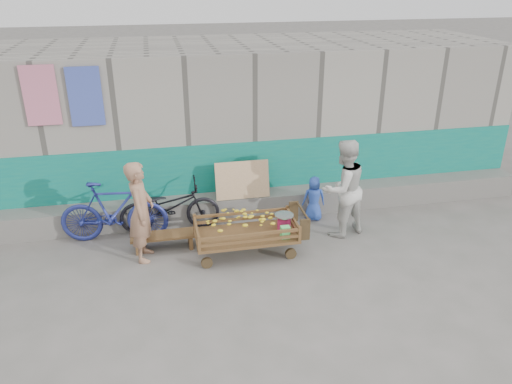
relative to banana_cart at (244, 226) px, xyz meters
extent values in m
plane|color=#5C5A53|center=(-0.09, -0.95, -0.52)|extent=(80.00, 80.00, 0.00)
cube|color=gray|center=(-0.09, 3.15, 0.98)|extent=(12.00, 3.00, 3.00)
cube|color=#08726B|center=(-0.09, 1.64, 0.18)|extent=(12.00, 0.03, 1.40)
cube|color=slate|center=(-0.09, 1.40, -0.30)|extent=(12.00, 0.50, 0.45)
cube|color=tan|center=(0.21, 1.27, 0.28)|extent=(1.00, 0.19, 0.68)
cube|color=#CD6D88|center=(-3.09, 1.61, 1.93)|extent=(0.55, 0.03, 1.00)
cube|color=#4053AE|center=(-2.39, 1.61, 1.88)|extent=(0.55, 0.03, 1.00)
cube|color=brown|center=(0.03, 0.00, -0.18)|extent=(1.66, 0.83, 0.05)
cylinder|color=#362717|center=(-0.66, -0.30, -0.43)|extent=(0.18, 0.06, 0.18)
cube|color=brown|center=(-0.77, -0.38, -0.03)|extent=(0.05, 0.05, 0.26)
cylinder|color=#362717|center=(-0.66, 0.31, -0.43)|extent=(0.18, 0.06, 0.18)
cube|color=brown|center=(-0.77, 0.39, -0.03)|extent=(0.05, 0.05, 0.26)
cylinder|color=#362717|center=(0.72, -0.30, -0.43)|extent=(0.18, 0.06, 0.18)
cube|color=brown|center=(0.83, -0.38, -0.03)|extent=(0.05, 0.05, 0.26)
cylinder|color=#362717|center=(0.72, 0.31, -0.43)|extent=(0.18, 0.06, 0.18)
cube|color=brown|center=(0.83, 0.39, -0.03)|extent=(0.05, 0.05, 0.26)
cube|color=brown|center=(0.03, -0.38, -0.06)|extent=(1.60, 0.04, 0.05)
cube|color=brown|center=(0.03, -0.38, 0.05)|extent=(1.60, 0.04, 0.05)
cube|color=brown|center=(0.03, 0.39, -0.06)|extent=(1.60, 0.04, 0.05)
cube|color=brown|center=(0.03, 0.39, 0.05)|extent=(1.60, 0.04, 0.05)
cube|color=brown|center=(-0.77, 0.00, -0.06)|extent=(0.04, 0.77, 0.05)
cube|color=brown|center=(-0.77, 0.00, 0.05)|extent=(0.04, 0.77, 0.05)
cube|color=brown|center=(0.83, 0.00, -0.06)|extent=(0.04, 0.77, 0.05)
cube|color=brown|center=(0.83, 0.00, 0.05)|extent=(0.04, 0.77, 0.05)
cylinder|color=#362717|center=(1.00, 0.00, 0.17)|extent=(0.04, 0.74, 0.04)
cube|color=#362717|center=(0.93, 0.34, 0.01)|extent=(0.17, 0.04, 0.37)
cube|color=#362717|center=(0.93, -0.34, 0.01)|extent=(0.17, 0.04, 0.37)
ellipsoid|color=yellow|center=(-0.06, 0.00, 0.05)|extent=(1.20, 0.65, 0.41)
cylinder|color=#C51F5E|center=(0.68, 0.00, -0.04)|extent=(0.22, 0.22, 0.24)
cylinder|color=silver|center=(0.68, 0.00, 0.09)|extent=(0.03, 0.03, 0.06)
cylinder|color=silver|center=(0.68, 0.00, 0.13)|extent=(0.31, 0.31, 0.02)
cube|color=#59EA74|center=(0.63, -0.26, -0.04)|extent=(0.15, 0.11, 0.20)
cube|color=brown|center=(-1.30, 0.45, -0.27)|extent=(1.10, 0.33, 0.04)
cube|color=brown|center=(-1.74, 0.45, -0.41)|extent=(0.07, 0.31, 0.22)
cube|color=brown|center=(-0.85, 0.45, -0.41)|extent=(0.07, 0.31, 0.22)
imported|color=#9A6E54|center=(-1.62, 0.22, 0.32)|extent=(0.48, 0.66, 1.68)
imported|color=silver|center=(1.82, 0.36, 0.36)|extent=(1.03, 0.91, 1.76)
imported|color=#2A4CB1|center=(1.51, 0.98, -0.09)|extent=(0.46, 0.33, 0.87)
imported|color=black|center=(-1.15, 1.10, -0.06)|extent=(1.78, 0.63, 0.93)
imported|color=navy|center=(-2.10, 0.93, 0.03)|extent=(1.88, 0.73, 1.10)
camera|label=1|loc=(-1.28, -7.08, 3.83)|focal=35.00mm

